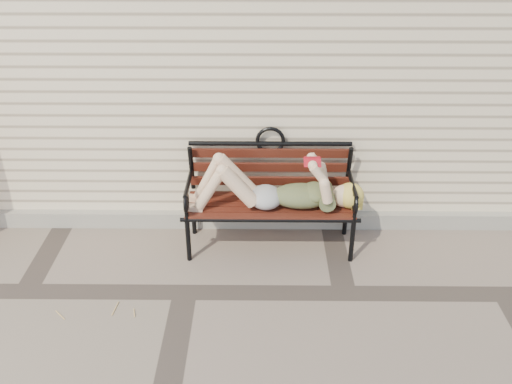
{
  "coord_description": "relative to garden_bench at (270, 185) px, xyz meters",
  "views": [
    {
      "loc": [
        0.59,
        -3.52,
        2.85
      ],
      "look_at": [
        0.55,
        0.55,
        0.6
      ],
      "focal_mm": 40.0,
      "sensor_mm": 36.0,
      "label": 1
    }
  ],
  "objects": [
    {
      "name": "reading_woman",
      "position": [
        0.01,
        -0.12,
        0.03
      ],
      "size": [
        1.46,
        0.33,
        0.46
      ],
      "color": "#092D45",
      "rests_on": "ground"
    },
    {
      "name": "foundation_strip",
      "position": [
        -0.67,
        0.23,
        -0.49
      ],
      "size": [
        8.0,
        0.1,
        0.15
      ],
      "primitive_type": "cube",
      "color": "gray",
      "rests_on": "ground"
    },
    {
      "name": "ground",
      "position": [
        -0.67,
        -0.74,
        -0.56
      ],
      "size": [
        80.0,
        80.0,
        0.0
      ],
      "primitive_type": "plane",
      "color": "#75645A",
      "rests_on": "ground"
    },
    {
      "name": "garden_bench",
      "position": [
        0.0,
        0.0,
        0.0
      ],
      "size": [
        1.55,
        0.62,
        1.0
      ],
      "color": "black",
      "rests_on": "ground"
    },
    {
      "name": "house_wall",
      "position": [
        -0.67,
        2.26,
        0.94
      ],
      "size": [
        8.0,
        4.0,
        3.0
      ],
      "primitive_type": "cube",
      "color": "beige",
      "rests_on": "ground"
    }
  ]
}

